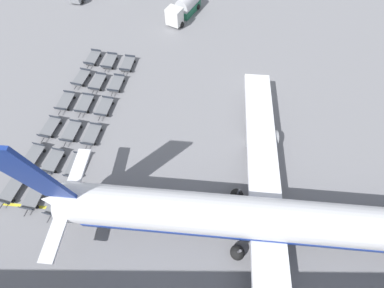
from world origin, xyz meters
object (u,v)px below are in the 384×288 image
Objects in this scene: baggage_dolly_row_mid_a_col_a at (110,61)px; baggage_dolly_row_mid_b_col_a at (128,64)px; fuel_tanker_secondary at (185,7)px; baggage_dolly_row_mid_b_col_c at (104,107)px; baggage_dolly_row_near_col_f at (12,190)px; baggage_dolly_row_near_col_b at (81,78)px; baggage_dolly_row_near_col_e at (33,156)px; baggage_dolly_row_mid_a_col_f at (35,196)px; baggage_dolly_row_mid_a_col_b at (98,82)px; baggage_dolly_row_mid_a_col_c at (85,104)px; baggage_dolly_row_mid_b_col_d at (92,135)px; baggage_dolly_row_mid_b_col_f at (58,202)px; baggage_dolly_row_mid_a_col_e at (53,161)px; baggage_dolly_row_mid_b_col_b at (116,84)px; baggage_dolly_row_mid_a_col_d at (71,132)px; airplane at (280,220)px; baggage_dolly_row_near_col_d at (50,128)px; baggage_dolly_row_mid_b_col_e at (76,165)px; baggage_dolly_row_near_col_c at (65,101)px; baggage_dolly_row_near_col_a at (93,58)px.

baggage_dolly_row_mid_a_col_a and baggage_dolly_row_mid_b_col_a have the same top height.
fuel_tanker_secondary reaches higher than baggage_dolly_row_mid_b_col_c.
baggage_dolly_row_near_col_b is at bearing 167.88° from baggage_dolly_row_near_col_f.
baggage_dolly_row_near_col_b and baggage_dolly_row_near_col_e have the same top height.
baggage_dolly_row_near_col_b and baggage_dolly_row_mid_b_col_c have the same top height.
baggage_dolly_row_mid_a_col_f is at bearing -2.91° from baggage_dolly_row_near_col_b.
baggage_dolly_row_mid_a_col_b and baggage_dolly_row_mid_a_col_c have the same top height.
baggage_dolly_row_mid_a_col_a is 1.00× the size of baggage_dolly_row_mid_a_col_f.
baggage_dolly_row_mid_b_col_f is at bearing -12.05° from baggage_dolly_row_mid_b_col_d.
baggage_dolly_row_mid_a_col_e and baggage_dolly_row_mid_b_col_b have the same top height.
baggage_dolly_row_near_col_e is 13.63m from baggage_dolly_row_mid_b_col_b.
baggage_dolly_row_mid_b_col_b is at bearing -14.46° from baggage_dolly_row_mid_b_col_a.
baggage_dolly_row_mid_a_col_d is 12.86m from baggage_dolly_row_mid_b_col_a.
airplane is 11.95× the size of baggage_dolly_row_mid_a_col_e.
airplane reaches higher than baggage_dolly_row_near_col_b.
baggage_dolly_row_near_col_e and baggage_dolly_row_mid_b_col_d have the same top height.
baggage_dolly_row_near_col_b is at bearing 168.03° from baggage_dolly_row_near_col_e.
baggage_dolly_row_near_col_d and baggage_dolly_row_mid_a_col_c have the same top height.
baggage_dolly_row_mid_b_col_e is (13.43, 2.62, 0.00)m from baggage_dolly_row_near_col_b.
baggage_dolly_row_near_col_e and baggage_dolly_row_mid_a_col_b have the same top height.
baggage_dolly_row_mid_a_col_f is (0.63, 2.64, 0.00)m from baggage_dolly_row_near_col_f.
baggage_dolly_row_near_col_c and baggage_dolly_row_mid_a_col_e have the same top height.
baggage_dolly_row_mid_b_col_e is at bearing 41.33° from baggage_dolly_row_near_col_d.
baggage_dolly_row_mid_b_col_b is at bearing 21.35° from baggage_dolly_row_mid_a_col_a.
airplane reaches higher than baggage_dolly_row_mid_b_col_c.
baggage_dolly_row_mid_b_col_b is at bearing 169.17° from baggage_dolly_row_mid_b_col_d.
baggage_dolly_row_mid_b_col_e is at bearing -12.66° from baggage_dolly_row_mid_b_col_d.
airplane is 30.86m from baggage_dolly_row_mid_a_col_a.
fuel_tanker_secondary is 2.20× the size of baggage_dolly_row_near_col_e.
baggage_dolly_row_near_col_c is at bearing -46.04° from baggage_dolly_row_mid_a_col_b.
fuel_tanker_secondary is 36.72m from baggage_dolly_row_near_col_f.
baggage_dolly_row_near_col_d is 1.00× the size of baggage_dolly_row_mid_a_col_a.
baggage_dolly_row_near_col_f is 1.00× the size of baggage_dolly_row_mid_b_col_e.
fuel_tanker_secondary is 36.08m from baggage_dolly_row_mid_a_col_f.
baggage_dolly_row_near_col_e is at bearing -104.83° from baggage_dolly_row_mid_a_col_e.
baggage_dolly_row_near_col_b and baggage_dolly_row_near_col_d have the same top height.
baggage_dolly_row_mid_b_col_c is (-11.80, 5.10, 0.00)m from baggage_dolly_row_mid_a_col_f.
baggage_dolly_row_near_col_d is at bearing -23.90° from baggage_dolly_row_mid_a_col_a.
baggage_dolly_row_near_col_f is 1.00× the size of baggage_dolly_row_mid_b_col_b.
baggage_dolly_row_mid_a_col_d is (4.31, -0.64, 0.00)m from baggage_dolly_row_mid_a_col_c.
baggage_dolly_row_mid_b_col_d is (25.17, -10.77, -0.91)m from fuel_tanker_secondary.
baggage_dolly_row_mid_a_col_a is (-15.69, 5.99, 0.00)m from baggage_dolly_row_near_col_e.
baggage_dolly_row_near_col_c is (-15.57, -24.66, -2.57)m from airplane.
baggage_dolly_row_mid_a_col_d is 1.00× the size of baggage_dolly_row_mid_b_col_c.
baggage_dolly_row_near_col_a is 1.00× the size of baggage_dolly_row_near_col_b.
baggage_dolly_row_near_col_d is at bearing -29.66° from baggage_dolly_row_mid_a_col_b.
baggage_dolly_row_mid_a_col_a is 20.99m from baggage_dolly_row_mid_b_col_f.
baggage_dolly_row_mid_b_col_e is 4.21m from baggage_dolly_row_mid_b_col_f.
baggage_dolly_row_mid_b_col_f is at bearing 22.53° from baggage_dolly_row_mid_a_col_e.
fuel_tanker_secondary is 16.56m from baggage_dolly_row_mid_a_col_a.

